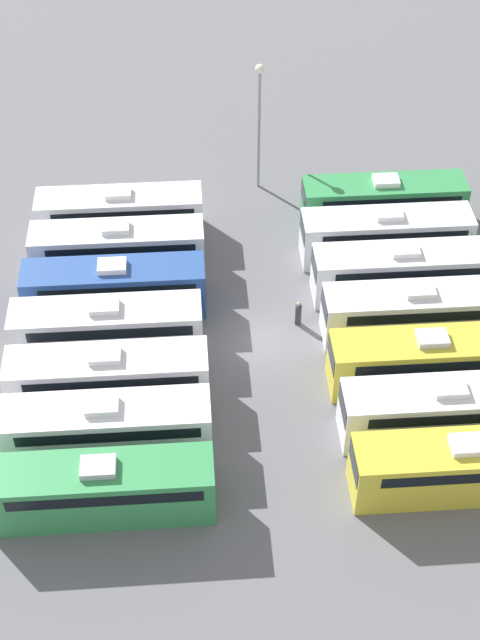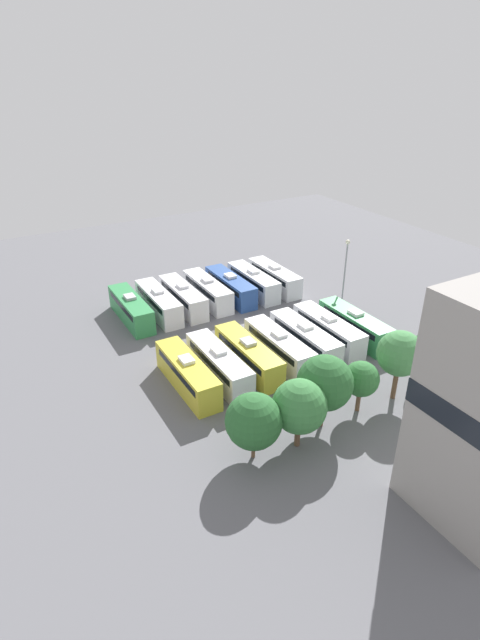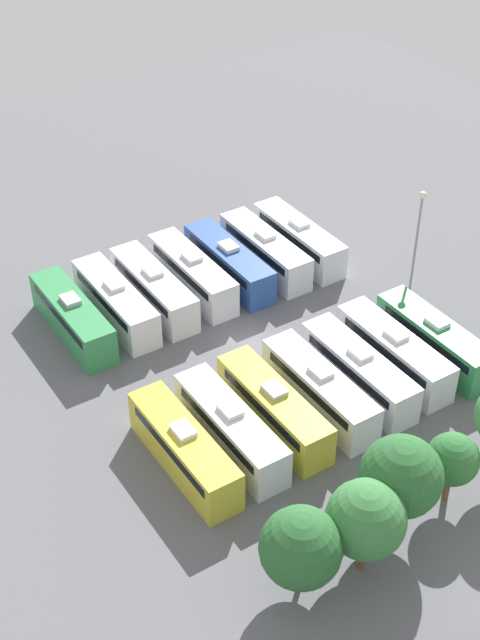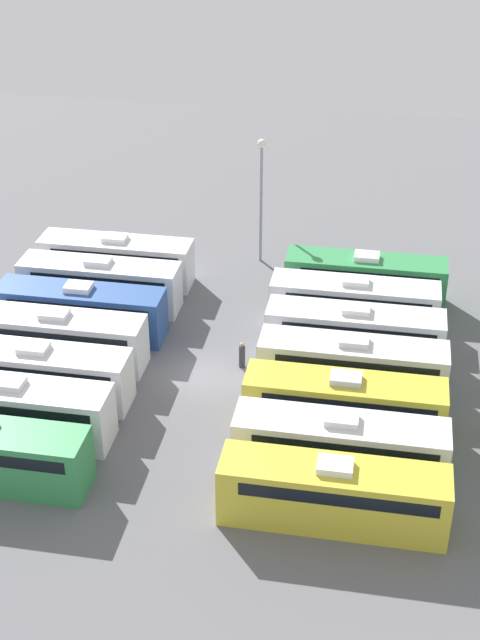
% 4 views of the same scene
% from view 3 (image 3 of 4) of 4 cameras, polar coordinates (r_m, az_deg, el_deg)
% --- Properties ---
extents(ground_plane, '(102.41, 102.41, 0.00)m').
position_cam_3_polar(ground_plane, '(67.76, 0.67, -1.57)').
color(ground_plane, slate).
extents(bus_0, '(2.57, 10.38, 3.41)m').
position_cam_3_polar(bus_0, '(77.25, 3.79, 5.22)').
color(bus_0, silver).
rests_on(bus_0, ground_plane).
extents(bus_1, '(2.57, 10.38, 3.41)m').
position_cam_3_polar(bus_1, '(75.53, 1.62, 4.48)').
color(bus_1, silver).
rests_on(bus_1, ground_plane).
extents(bus_2, '(2.57, 10.38, 3.41)m').
position_cam_3_polar(bus_2, '(73.93, -0.71, 3.71)').
color(bus_2, '#284C93').
rests_on(bus_2, ground_plane).
extents(bus_3, '(2.57, 10.38, 3.41)m').
position_cam_3_polar(bus_3, '(72.72, -3.06, 3.02)').
color(bus_3, silver).
rests_on(bus_3, ground_plane).
extents(bus_4, '(2.57, 10.38, 3.41)m').
position_cam_3_polar(bus_4, '(71.17, -5.53, 2.05)').
color(bus_4, silver).
rests_on(bus_4, ground_plane).
extents(bus_5, '(2.57, 10.38, 3.41)m').
position_cam_3_polar(bus_5, '(70.03, -7.95, 1.19)').
color(bus_5, white).
rests_on(bus_5, ground_plane).
extents(bus_6, '(2.57, 10.38, 3.41)m').
position_cam_3_polar(bus_6, '(68.96, -10.65, 0.23)').
color(bus_6, '#338C4C').
rests_on(bus_6, ground_plane).
extents(bus_7, '(2.57, 10.38, 3.41)m').
position_cam_3_polar(bus_7, '(67.12, 12.35, -1.19)').
color(bus_7, '#338C4C').
rests_on(bus_7, ground_plane).
extents(bus_8, '(2.57, 10.38, 3.41)m').
position_cam_3_polar(bus_8, '(65.37, 9.84, -2.00)').
color(bus_8, silver).
rests_on(bus_8, ground_plane).
extents(bus_9, '(2.57, 10.38, 3.41)m').
position_cam_3_polar(bus_9, '(63.34, 7.61, -3.21)').
color(bus_9, silver).
rests_on(bus_9, ground_plane).
extents(bus_10, '(2.57, 10.38, 3.41)m').
position_cam_3_polar(bus_10, '(61.51, 5.13, -4.43)').
color(bus_10, silver).
rests_on(bus_10, ground_plane).
extents(bus_11, '(2.57, 10.38, 3.41)m').
position_cam_3_polar(bus_11, '(59.91, 2.20, -5.63)').
color(bus_11, gold).
rests_on(bus_11, ground_plane).
extents(bus_12, '(2.57, 10.38, 3.41)m').
position_cam_3_polar(bus_12, '(58.46, -0.60, -6.92)').
color(bus_12, silver).
rests_on(bus_12, ground_plane).
extents(bus_13, '(2.57, 10.38, 3.41)m').
position_cam_3_polar(bus_13, '(57.23, -3.59, -8.20)').
color(bus_13, gold).
rests_on(bus_13, ground_plane).
extents(worker_person, '(0.36, 0.36, 1.65)m').
position_cam_3_polar(worker_person, '(66.59, 2.61, -1.57)').
color(worker_person, '#333338').
rests_on(worker_person, ground_plane).
extents(light_pole, '(0.60, 0.60, 9.02)m').
position_cam_3_polar(light_pole, '(71.93, 11.36, 5.95)').
color(light_pole, gray).
rests_on(light_pole, ground_plane).
extents(tree_2, '(3.30, 3.30, 5.13)m').
position_cam_3_polar(tree_2, '(55.44, 13.44, -8.68)').
color(tree_2, brown).
rests_on(tree_2, ground_plane).
extents(tree_3, '(4.89, 4.89, 7.02)m').
position_cam_3_polar(tree_3, '(52.30, 10.27, -9.83)').
color(tree_3, brown).
rests_on(tree_3, ground_plane).
extents(tree_4, '(4.58, 4.58, 6.33)m').
position_cam_3_polar(tree_4, '(50.57, 8.06, -12.54)').
color(tree_4, brown).
rests_on(tree_4, ground_plane).
extents(tree_5, '(4.62, 4.62, 5.99)m').
position_cam_3_polar(tree_5, '(49.44, 3.92, -14.34)').
color(tree_5, brown).
rests_on(tree_5, ground_plane).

